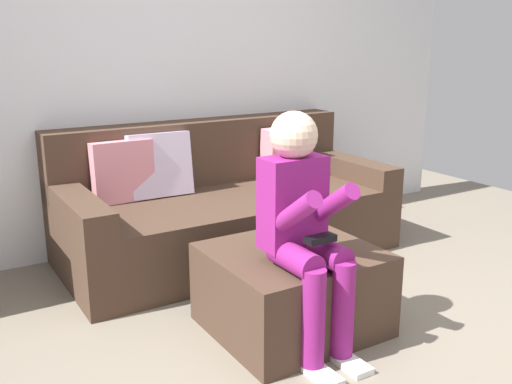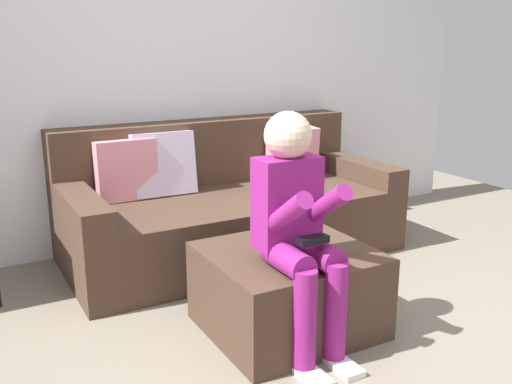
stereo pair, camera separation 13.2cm
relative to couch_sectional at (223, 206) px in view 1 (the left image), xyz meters
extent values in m
plane|color=slate|center=(-0.11, -1.63, -0.32)|extent=(6.43, 6.43, 0.00)
cube|color=silver|center=(-0.11, 0.47, 1.02)|extent=(4.94, 0.10, 2.67)
cube|color=#473326|center=(0.00, -0.08, -0.11)|extent=(2.16, 1.00, 0.42)
cube|color=#473326|center=(0.00, 0.30, 0.32)|extent=(2.16, 0.23, 0.44)
cube|color=#473326|center=(-0.99, -0.08, 0.17)|extent=(0.18, 1.00, 0.14)
cube|color=#473326|center=(0.99, -0.08, 0.17)|extent=(0.18, 1.00, 0.14)
cube|color=pink|center=(-0.64, 0.12, 0.29)|extent=(0.38, 0.13, 0.39)
cube|color=silver|center=(-0.39, 0.12, 0.31)|extent=(0.41, 0.17, 0.42)
cube|color=pink|center=(0.59, 0.10, 0.29)|extent=(0.37, 0.19, 0.38)
cube|color=#473326|center=(-0.22, -1.13, -0.11)|extent=(0.78, 0.71, 0.41)
cube|color=#8C1E72|center=(-0.29, -1.22, 0.37)|extent=(0.29, 0.16, 0.42)
sphere|color=beige|center=(-0.29, -1.22, 0.68)|extent=(0.22, 0.22, 0.22)
cylinder|color=#8C1E72|center=(-0.37, -1.36, 0.16)|extent=(0.12, 0.28, 0.12)
cylinder|color=#8C1E72|center=(-0.37, -1.50, -0.07)|extent=(0.11, 0.11, 0.44)
cube|color=white|center=(-0.37, -1.56, -0.30)|extent=(0.10, 0.22, 0.03)
cylinder|color=#8C1E72|center=(-0.39, -1.36, 0.36)|extent=(0.08, 0.37, 0.29)
cylinder|color=#8C1E72|center=(-0.21, -1.36, 0.16)|extent=(0.12, 0.28, 0.12)
cylinder|color=#8C1E72|center=(-0.21, -1.50, -0.07)|extent=(0.11, 0.11, 0.44)
cube|color=white|center=(-0.21, -1.56, -0.30)|extent=(0.10, 0.22, 0.03)
cylinder|color=#8C1E72|center=(-0.18, -1.35, 0.37)|extent=(0.08, 0.35, 0.28)
cube|color=black|center=(-0.29, -1.43, 0.26)|extent=(0.14, 0.06, 0.03)
camera|label=1|loc=(-1.74, -3.27, 1.09)|focal=40.22mm
camera|label=2|loc=(-1.63, -3.34, 1.09)|focal=40.22mm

